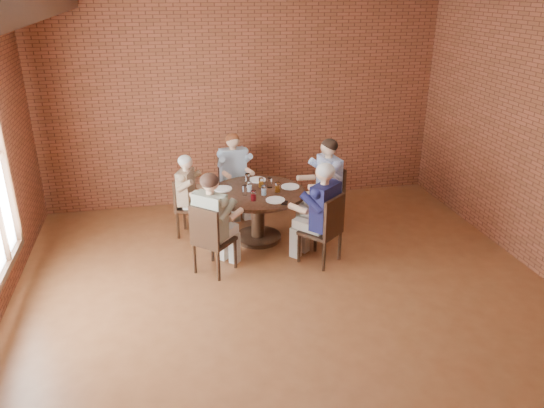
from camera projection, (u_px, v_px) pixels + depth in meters
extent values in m
plane|color=brown|center=(296.00, 311.00, 6.06)|extent=(7.00, 7.00, 0.00)
plane|color=brown|center=(243.00, 101.00, 8.55)|extent=(7.00, 0.00, 7.00)
cube|color=#331E11|center=(12.00, 9.00, 4.31)|extent=(0.22, 6.90, 0.26)
cube|color=#331E11|center=(1.00, 153.00, 6.10)|extent=(0.10, 0.08, 2.20)
cylinder|color=#331E11|center=(258.00, 237.00, 7.74)|extent=(0.67, 0.67, 0.06)
cylinder|color=#331E11|center=(258.00, 217.00, 7.61)|extent=(0.19, 0.19, 0.64)
cylinder|color=#3E2116|center=(258.00, 193.00, 7.47)|extent=(1.35, 1.35, 0.05)
cube|color=#331E11|center=(324.00, 202.00, 7.93)|extent=(0.52, 0.52, 0.04)
cube|color=#331E11|center=(337.00, 183.00, 7.89)|extent=(0.11, 0.46, 0.52)
cylinder|color=#331E11|center=(306.00, 213.00, 8.12)|extent=(0.04, 0.04, 0.41)
cylinder|color=#331E11|center=(317.00, 223.00, 7.78)|extent=(0.04, 0.04, 0.41)
cylinder|color=#331E11|center=(330.00, 209.00, 8.25)|extent=(0.04, 0.04, 0.41)
cylinder|color=#331E11|center=(341.00, 219.00, 7.91)|extent=(0.04, 0.04, 0.41)
cube|color=#331E11|center=(235.00, 188.00, 8.46)|extent=(0.48, 0.48, 0.04)
cube|color=#331E11|center=(231.00, 169.00, 8.52)|extent=(0.42, 0.11, 0.48)
cylinder|color=#331E11|center=(228.00, 207.00, 8.34)|extent=(0.04, 0.04, 0.41)
cylinder|color=#331E11|center=(249.00, 203.00, 8.46)|extent=(0.04, 0.04, 0.41)
cylinder|color=#331E11|center=(221.00, 199.00, 8.64)|extent=(0.04, 0.04, 0.41)
cylinder|color=#331E11|center=(242.00, 196.00, 8.77)|extent=(0.04, 0.04, 0.41)
cube|color=#331E11|center=(191.00, 208.00, 7.73)|extent=(0.48, 0.48, 0.04)
cube|color=#331E11|center=(178.00, 192.00, 7.66)|extent=(0.17, 0.36, 0.43)
cylinder|color=#331E11|center=(199.00, 227.00, 7.65)|extent=(0.04, 0.04, 0.41)
cylinder|color=#331E11|center=(205.00, 218.00, 7.94)|extent=(0.04, 0.04, 0.41)
cylinder|color=#331E11|center=(178.00, 225.00, 7.70)|extent=(0.04, 0.04, 0.41)
cylinder|color=#331E11|center=(184.00, 217.00, 7.98)|extent=(0.04, 0.04, 0.41)
cube|color=#331E11|center=(214.00, 241.00, 6.74)|extent=(0.61, 0.61, 0.04)
cube|color=#331E11|center=(204.00, 227.00, 6.48)|extent=(0.35, 0.32, 0.49)
cylinder|color=#331E11|center=(235.00, 254.00, 6.89)|extent=(0.04, 0.04, 0.41)
cylinder|color=#331E11|center=(212.00, 247.00, 7.07)|extent=(0.04, 0.04, 0.41)
cylinder|color=#331E11|center=(218.00, 266.00, 6.60)|extent=(0.04, 0.04, 0.41)
cylinder|color=#331E11|center=(195.00, 259.00, 6.77)|extent=(0.04, 0.04, 0.41)
cube|color=#331E11|center=(320.00, 232.00, 6.98)|extent=(0.63, 0.63, 0.04)
cube|color=#331E11|center=(334.00, 216.00, 6.76)|extent=(0.37, 0.32, 0.51)
cylinder|color=#331E11|center=(315.00, 238.00, 7.32)|extent=(0.04, 0.04, 0.41)
cylinder|color=#331E11|center=(299.00, 248.00, 7.04)|extent=(0.04, 0.04, 0.41)
cylinder|color=#331E11|center=(340.00, 246.00, 7.10)|extent=(0.04, 0.04, 0.41)
cylinder|color=#331E11|center=(324.00, 257.00, 6.82)|extent=(0.04, 0.04, 0.41)
cylinder|color=white|center=(290.00, 187.00, 7.61)|extent=(0.26, 0.26, 0.01)
cylinder|color=white|center=(257.00, 180.00, 7.87)|extent=(0.26, 0.26, 0.01)
cylinder|color=white|center=(223.00, 189.00, 7.53)|extent=(0.26, 0.26, 0.01)
cylinder|color=white|center=(275.00, 200.00, 7.14)|extent=(0.26, 0.26, 0.01)
cylinder|color=white|center=(270.00, 183.00, 7.57)|extent=(0.07, 0.07, 0.14)
cylinder|color=white|center=(261.00, 183.00, 7.58)|extent=(0.07, 0.07, 0.14)
cylinder|color=white|center=(248.00, 178.00, 7.75)|extent=(0.07, 0.07, 0.14)
cylinder|color=white|center=(249.00, 187.00, 7.43)|extent=(0.07, 0.07, 0.14)
cylinder|color=white|center=(245.00, 190.00, 7.30)|extent=(0.07, 0.07, 0.14)
cylinder|color=white|center=(253.00, 196.00, 7.11)|extent=(0.07, 0.07, 0.14)
cylinder|color=white|center=(264.00, 190.00, 7.30)|extent=(0.07, 0.07, 0.14)
cylinder|color=white|center=(278.00, 187.00, 7.41)|extent=(0.07, 0.07, 0.14)
cube|color=black|center=(285.00, 203.00, 7.06)|extent=(0.12, 0.16, 0.01)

